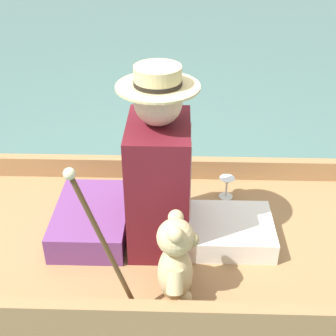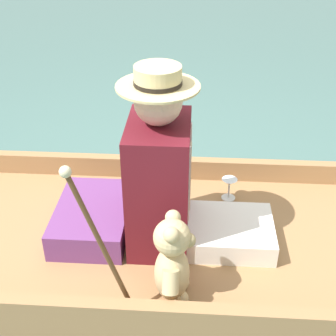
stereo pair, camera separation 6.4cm
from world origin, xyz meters
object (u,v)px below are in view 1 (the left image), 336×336
seated_person (171,182)px  teddy_bear (176,262)px  wine_glass (227,183)px

seated_person → teddy_bear: size_ratio=2.14×
seated_person → wine_glass: seated_person is taller
seated_person → teddy_bear: seated_person is taller
wine_glass → teddy_bear: bearing=-20.2°
seated_person → wine_glass: size_ratio=7.05×
teddy_bear → seated_person: bearing=-175.6°
teddy_bear → wine_glass: (-0.74, 0.27, -0.10)m
seated_person → teddy_bear: 0.40m
seated_person → teddy_bear: bearing=9.0°
teddy_bear → wine_glass: teddy_bear is taller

